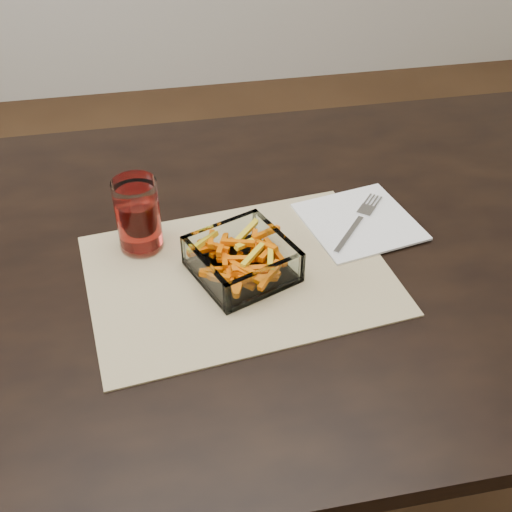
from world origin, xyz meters
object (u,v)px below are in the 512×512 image
object	(u,v)px
glass_bowl	(242,261)
tumbler	(138,218)
dining_table	(244,290)
fork	(359,220)

from	to	relation	value
glass_bowl	tumbler	bearing A→B (deg)	147.03
dining_table	fork	size ratio (longest dim) A/B	10.69
dining_table	fork	world-z (taller)	fork
dining_table	tumbler	size ratio (longest dim) A/B	13.27
glass_bowl	tumbler	size ratio (longest dim) A/B	1.45
glass_bowl	fork	size ratio (longest dim) A/B	1.17
dining_table	glass_bowl	bearing A→B (deg)	-101.61
dining_table	glass_bowl	size ratio (longest dim) A/B	9.12
glass_bowl	fork	xyz separation A→B (m)	(0.21, 0.09, -0.02)
glass_bowl	fork	distance (m)	0.23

